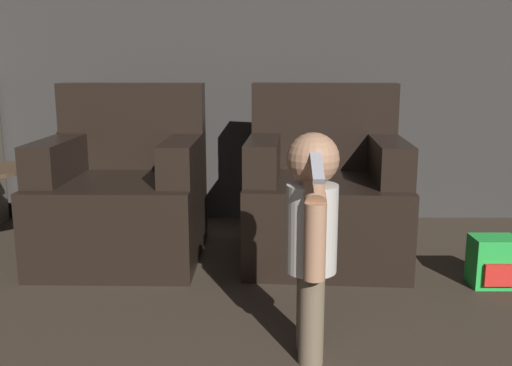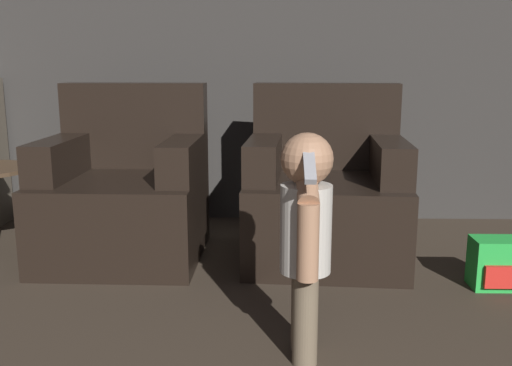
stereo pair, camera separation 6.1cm
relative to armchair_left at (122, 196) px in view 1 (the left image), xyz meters
The scene contains 5 objects.
wall_back 1.61m from the armchair_left, 37.21° to the left, with size 8.40×0.05×2.60m.
armchair_left is the anchor object (origin of this frame).
armchair_right 1.05m from the armchair_left, ahead, with size 0.85×0.84×0.90m.
person_toddler 1.41m from the armchair_left, 51.13° to the right, with size 0.17×0.31×0.79m.
toy_backpack 1.85m from the armchair_left, 13.75° to the right, with size 0.20×0.17×0.23m.
Camera 1 is at (-0.33, 0.81, 1.00)m, focal length 40.00 mm.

